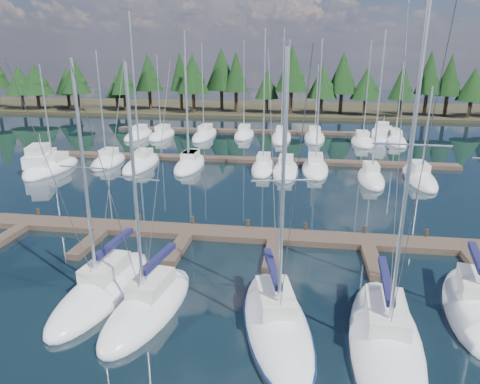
% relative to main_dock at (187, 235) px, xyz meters
% --- Properties ---
extents(ground, '(260.00, 260.00, 0.00)m').
position_rel_main_dock_xyz_m(ground, '(0.00, 12.64, -0.20)').
color(ground, black).
rests_on(ground, ground).
extents(far_shore, '(220.00, 30.00, 0.60)m').
position_rel_main_dock_xyz_m(far_shore, '(0.00, 72.64, 0.10)').
color(far_shore, '#332E1C').
rests_on(far_shore, ground).
extents(main_dock, '(44.00, 6.13, 0.90)m').
position_rel_main_dock_xyz_m(main_dock, '(0.00, 0.00, 0.00)').
color(main_dock, '#4C3C2F').
rests_on(main_dock, ground).
extents(back_docks, '(50.00, 21.80, 0.40)m').
position_rel_main_dock_xyz_m(back_docks, '(0.00, 32.23, -0.00)').
color(back_docks, '#4C3C2F').
rests_on(back_docks, ground).
extents(front_sailboat_2, '(3.64, 9.03, 12.61)m').
position_rel_main_dock_xyz_m(front_sailboat_2, '(-2.44, -7.67, 0.08)').
color(front_sailboat_2, white).
rests_on(front_sailboat_2, ground).
extents(front_sailboat_3, '(3.82, 7.99, 12.47)m').
position_rel_main_dock_xyz_m(front_sailboat_3, '(0.47, -8.87, 0.08)').
color(front_sailboat_3, white).
rests_on(front_sailboat_3, ground).
extents(front_sailboat_4, '(4.93, 9.85, 13.03)m').
position_rel_main_dock_xyz_m(front_sailboat_4, '(6.71, -9.32, 0.07)').
color(front_sailboat_4, white).
rests_on(front_sailboat_4, ground).
extents(front_sailboat_5, '(3.77, 10.26, 16.10)m').
position_rel_main_dock_xyz_m(front_sailboat_5, '(11.42, -9.85, 0.09)').
color(front_sailboat_5, white).
rests_on(front_sailboat_5, ground).
extents(front_sailboat_6, '(4.30, 8.50, 13.91)m').
position_rel_main_dock_xyz_m(front_sailboat_6, '(16.19, -6.56, 0.09)').
color(front_sailboat_6, white).
rests_on(front_sailboat_6, ground).
extents(back_sailboat_rows, '(42.58, 31.94, 16.98)m').
position_rel_main_dock_xyz_m(back_sailboat_rows, '(0.69, 27.98, 0.06)').
color(back_sailboat_rows, white).
rests_on(back_sailboat_rows, ground).
extents(motor_yacht_left, '(5.86, 9.84, 4.67)m').
position_rel_main_dock_xyz_m(motor_yacht_left, '(-20.36, 15.33, 0.31)').
color(motor_yacht_left, white).
rests_on(motor_yacht_left, ground).
extents(motor_yacht_right, '(5.35, 8.86, 4.20)m').
position_rel_main_dock_xyz_m(motor_yacht_right, '(19.28, 39.29, 0.26)').
color(motor_yacht_right, white).
rests_on(motor_yacht_right, ground).
extents(tree_line, '(184.82, 11.74, 13.33)m').
position_rel_main_dock_xyz_m(tree_line, '(0.73, 62.80, 7.30)').
color(tree_line, black).
rests_on(tree_line, far_shore).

